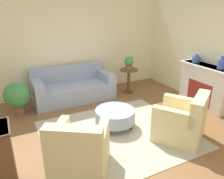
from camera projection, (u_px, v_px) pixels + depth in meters
name	position (u px, v px, depth m)	size (l,w,h in m)	color
ground_plane	(118.00, 134.00, 4.38)	(16.00, 16.00, 0.00)	brown
wall_back	(72.00, 44.00, 6.19)	(9.41, 0.12, 2.80)	beige
rug	(118.00, 134.00, 4.38)	(2.85, 2.50, 0.01)	#B2A893
couch	(73.00, 88.00, 5.98)	(2.12, 1.00, 0.87)	#8E99B2
armchair_left	(80.00, 152.00, 3.26)	(1.13, 1.14, 0.93)	beige
armchair_right	(182.00, 122.00, 4.12)	(1.13, 1.14, 0.93)	beige
ottoman_table	(115.00, 116.00, 4.57)	(0.84, 0.84, 0.39)	#8E99B2
side_table	(129.00, 77.00, 6.39)	(0.53, 0.53, 0.70)	brown
fireplace	(205.00, 85.00, 5.46)	(0.44, 1.43, 1.06)	silver
vase_mantel_near	(196.00, 59.00, 5.55)	(0.21, 0.21, 0.21)	#38569E
vase_mantel_far	(222.00, 64.00, 4.93)	(0.17, 0.17, 0.31)	#38569E
potted_plant_on_side_table	(129.00, 63.00, 6.24)	(0.27, 0.27, 0.38)	brown
potted_plant_floor	(17.00, 96.00, 5.05)	(0.60, 0.60, 0.78)	brown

